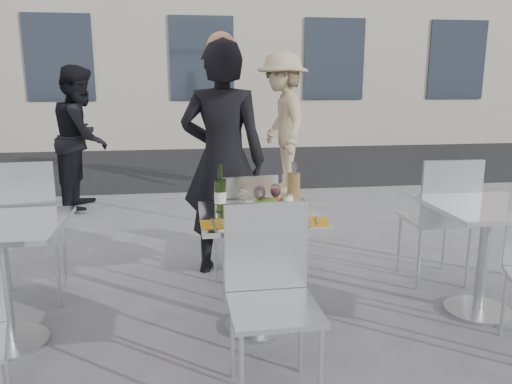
{
  "coord_description": "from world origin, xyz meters",
  "views": [
    {
      "loc": [
        -0.44,
        -2.88,
        1.54
      ],
      "look_at": [
        0.0,
        0.15,
        0.85
      ],
      "focal_mm": 35.0,
      "sensor_mm": 36.0,
      "label": 1
    }
  ],
  "objects": [
    {
      "name": "wineglass_white_b",
      "position": [
        0.0,
        0.06,
        0.86
      ],
      "size": [
        0.07,
        0.07,
        0.16
      ],
      "color": "white",
      "rests_on": "main_table"
    },
    {
      "name": "salad_plate",
      "position": [
        0.05,
        0.01,
        0.79
      ],
      "size": [
        0.22,
        0.22,
        0.09
      ],
      "color": "white",
      "rests_on": "main_table"
    },
    {
      "name": "side_chair_lfar",
      "position": [
        -1.53,
        0.55,
        0.61
      ],
      "size": [
        0.52,
        0.53,
        1.03
      ],
      "rotation": [
        0.0,
        0.0,
        3.25
      ],
      "color": "silver",
      "rests_on": "ground"
    },
    {
      "name": "pedestrian_b",
      "position": [
        0.91,
        3.91,
        0.96
      ],
      "size": [
        0.79,
        1.28,
        1.92
      ],
      "primitive_type": "imported",
      "rotation": [
        0.0,
        0.0,
        4.77
      ],
      "color": "tan",
      "rests_on": "ground"
    },
    {
      "name": "ground",
      "position": [
        0.0,
        0.0,
        0.0
      ],
      "size": [
        80.0,
        80.0,
        0.0
      ],
      "primitive_type": "plane",
      "color": "slate"
    },
    {
      "name": "chair_far",
      "position": [
        -0.02,
        0.52,
        0.53
      ],
      "size": [
        0.45,
        0.46,
        0.9
      ],
      "rotation": [
        0.0,
        0.0,
        3.25
      ],
      "color": "silver",
      "rests_on": "ground"
    },
    {
      "name": "sugar_shaker",
      "position": [
        0.19,
        0.06,
        0.8
      ],
      "size": [
        0.06,
        0.06,
        0.11
      ],
      "color": "white",
      "rests_on": "main_table"
    },
    {
      "name": "main_table",
      "position": [
        0.0,
        0.0,
        0.54
      ],
      "size": [
        0.72,
        0.72,
        0.75
      ],
      "color": "#B7BABF",
      "rests_on": "ground"
    },
    {
      "name": "chair_near",
      "position": [
        -0.04,
        -0.61,
        0.56
      ],
      "size": [
        0.43,
        0.45,
        0.94
      ],
      "rotation": [
        0.0,
        0.0,
        0.02
      ],
      "color": "silver",
      "rests_on": "ground"
    },
    {
      "name": "side_chair_rfar",
      "position": [
        1.45,
        0.48,
        0.58
      ],
      "size": [
        0.47,
        0.48,
        0.98
      ],
      "rotation": [
        0.0,
        0.0,
        3.1
      ],
      "color": "silver",
      "rests_on": "ground"
    },
    {
      "name": "napkin_right",
      "position": [
        0.27,
        -0.22,
        0.75
      ],
      "size": [
        0.21,
        0.21,
        0.01
      ],
      "rotation": [
        0.0,
        0.0,
        -0.2
      ],
      "color": "gold",
      "rests_on": "main_table"
    },
    {
      "name": "pizza_far",
      "position": [
        0.13,
        0.2,
        0.77
      ],
      "size": [
        0.32,
        0.32,
        0.03
      ],
      "color": "white",
      "rests_on": "main_table"
    },
    {
      "name": "wineglass_white_a",
      "position": [
        -0.1,
        0.03,
        0.86
      ],
      "size": [
        0.07,
        0.07,
        0.16
      ],
      "color": "white",
      "rests_on": "main_table"
    },
    {
      "name": "wineglass_red_a",
      "position": [
        0.01,
        0.07,
        0.86
      ],
      "size": [
        0.07,
        0.07,
        0.16
      ],
      "color": "white",
      "rests_on": "main_table"
    },
    {
      "name": "street_asphalt",
      "position": [
        0.0,
        6.5,
        0.0
      ],
      "size": [
        24.0,
        5.0,
        0.0
      ],
      "primitive_type": "cube",
      "color": "black",
      "rests_on": "ground"
    },
    {
      "name": "pizza_near",
      "position": [
        0.05,
        -0.15,
        0.76
      ],
      "size": [
        0.36,
        0.36,
        0.02
      ],
      "color": "#E8BC5A",
      "rests_on": "main_table"
    },
    {
      "name": "side_table_right",
      "position": [
        1.5,
        0.0,
        0.54
      ],
      "size": [
        0.72,
        0.72,
        0.75
      ],
      "color": "#B7BABF",
      "rests_on": "ground"
    },
    {
      "name": "wine_bottle",
      "position": [
        -0.23,
        0.08,
        0.86
      ],
      "size": [
        0.08,
        0.07,
        0.29
      ],
      "color": "#314A1B",
      "rests_on": "main_table"
    },
    {
      "name": "napkin_left",
      "position": [
        -0.27,
        -0.2,
        0.75
      ],
      "size": [
        0.19,
        0.2,
        0.01
      ],
      "rotation": [
        0.0,
        0.0,
        0.05
      ],
      "color": "gold",
      "rests_on": "main_table"
    },
    {
      "name": "carafe",
      "position": [
        0.24,
        0.12,
        0.87
      ],
      "size": [
        0.08,
        0.08,
        0.29
      ],
      "color": "tan",
      "rests_on": "main_table"
    },
    {
      "name": "wineglass_red_b",
      "position": [
        0.12,
        0.12,
        0.86
      ],
      "size": [
        0.07,
        0.07,
        0.16
      ],
      "color": "white",
      "rests_on": "main_table"
    },
    {
      "name": "pedestrian_a",
      "position": [
        -1.67,
        3.4,
        0.86
      ],
      "size": [
        0.69,
        0.87,
        1.71
      ],
      "primitive_type": "imported",
      "rotation": [
        0.0,
        0.0,
        1.52
      ],
      "color": "black",
      "rests_on": "ground"
    },
    {
      "name": "woman_diner",
      "position": [
        -0.14,
        1.0,
        0.92
      ],
      "size": [
        0.76,
        0.6,
        1.84
      ],
      "primitive_type": "imported",
      "rotation": [
        0.0,
        0.0,
        2.88
      ],
      "color": "black",
      "rests_on": "ground"
    },
    {
      "name": "side_table_left",
      "position": [
        -1.5,
        0.0,
        0.54
      ],
      "size": [
        0.72,
        0.72,
        0.75
      ],
      "color": "#B7BABF",
      "rests_on": "ground"
    }
  ]
}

